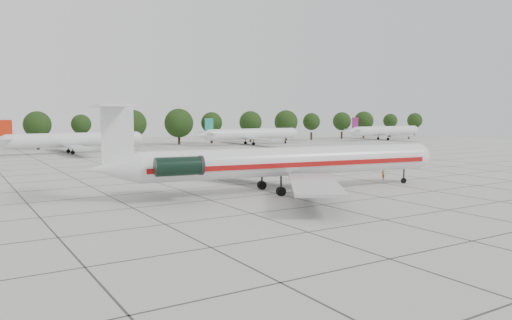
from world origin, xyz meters
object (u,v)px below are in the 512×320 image
(main_airliner, at_px, (276,162))
(bg_airliner_e, at_px, (385,131))
(ground_crew, at_px, (383,174))
(bg_airliner_c, at_px, (74,140))
(bg_airliner_d, at_px, (252,134))

(main_airliner, height_order, bg_airliner_e, main_airliner)
(ground_crew, height_order, bg_airliner_c, bg_airliner_c)
(bg_airliner_d, bearing_deg, main_airliner, -119.54)
(main_airliner, bearing_deg, bg_airliner_d, 69.06)
(bg_airliner_c, bearing_deg, bg_airliner_e, 2.16)
(main_airliner, distance_m, bg_airliner_c, 67.92)
(bg_airliner_c, height_order, bg_airliner_e, same)
(ground_crew, bearing_deg, bg_airliner_d, -144.56)
(ground_crew, bearing_deg, main_airliner, -33.24)
(ground_crew, relative_size, bg_airliner_c, 0.06)
(main_airliner, bearing_deg, ground_crew, 11.69)
(ground_crew, xyz_separation_m, bg_airliner_e, (73.93, 70.30, 2.07))
(bg_airliner_c, distance_m, bg_airliner_d, 49.01)
(main_airliner, xyz_separation_m, ground_crew, (17.63, 0.95, -2.57))
(ground_crew, distance_m, bg_airliner_e, 102.04)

